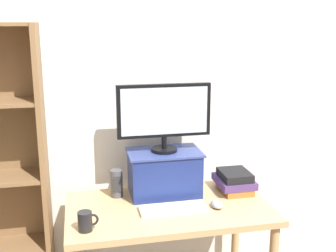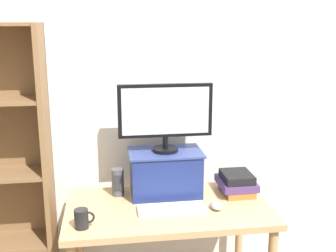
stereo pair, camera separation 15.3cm
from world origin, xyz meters
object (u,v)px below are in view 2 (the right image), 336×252
(desk, at_px, (168,221))
(computer_mouse, at_px, (216,206))
(computer_monitor, at_px, (165,113))
(keyboard, at_px, (171,209))
(coffee_mug, at_px, (82,219))
(book_stack, at_px, (237,183))
(riser_box, at_px, (165,171))
(desk_speaker, at_px, (118,182))

(desk, relative_size, computer_mouse, 11.02)
(computer_monitor, xyz_separation_m, computer_mouse, (0.25, -0.26, -0.48))
(keyboard, distance_m, coffee_mug, 0.49)
(desk, xyz_separation_m, coffee_mug, (-0.47, -0.20, 0.15))
(book_stack, bearing_deg, keyboard, -155.84)
(riser_box, bearing_deg, computer_monitor, -90.00)
(computer_mouse, bearing_deg, desk, 162.90)
(coffee_mug, bearing_deg, book_stack, 19.61)
(riser_box, bearing_deg, computer_mouse, -46.28)
(computer_mouse, distance_m, coffee_mug, 0.74)
(riser_box, xyz_separation_m, keyboard, (-0.00, -0.25, -0.13))
(computer_monitor, relative_size, desk_speaker, 3.33)
(computer_monitor, height_order, book_stack, computer_monitor)
(computer_monitor, xyz_separation_m, book_stack, (0.43, -0.05, -0.43))
(riser_box, distance_m, desk_speaker, 0.29)
(desk, xyz_separation_m, computer_mouse, (0.26, -0.08, 0.11))
(desk, relative_size, coffee_mug, 11.03)
(coffee_mug, relative_size, desk_speaker, 0.63)
(desk, distance_m, book_stack, 0.48)
(computer_mouse, bearing_deg, coffee_mug, -170.64)
(desk, distance_m, desk_speaker, 0.38)
(computer_monitor, relative_size, coffee_mug, 5.29)
(keyboard, distance_m, computer_mouse, 0.25)
(coffee_mug, bearing_deg, desk_speaker, 63.93)
(computer_monitor, bearing_deg, riser_box, 90.00)
(coffee_mug, bearing_deg, riser_box, 38.42)
(keyboard, height_order, computer_mouse, computer_mouse)
(computer_monitor, height_order, coffee_mug, computer_monitor)
(riser_box, relative_size, desk_speaker, 2.63)
(riser_box, distance_m, book_stack, 0.44)
(coffee_mug, bearing_deg, computer_monitor, 38.31)
(desk, height_order, riser_box, riser_box)
(computer_mouse, bearing_deg, computer_monitor, 133.89)
(riser_box, relative_size, computer_monitor, 0.79)
(coffee_mug, distance_m, desk_speaker, 0.44)
(book_stack, xyz_separation_m, coffee_mug, (-0.91, -0.32, -0.01))
(riser_box, height_order, coffee_mug, riser_box)
(keyboard, xyz_separation_m, desk_speaker, (-0.28, 0.26, 0.07))
(desk, xyz_separation_m, riser_box, (0.01, 0.18, 0.24))
(riser_box, bearing_deg, desk, -93.61)
(riser_box, bearing_deg, book_stack, -7.47)
(keyboard, relative_size, desk_speaker, 2.23)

